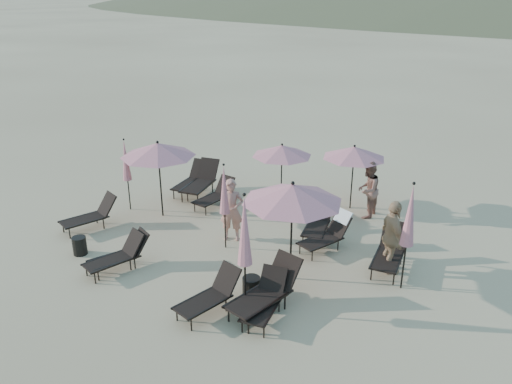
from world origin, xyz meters
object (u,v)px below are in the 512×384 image
Objects in this scene: lounger_1 at (122,253)px; lounger_4 at (267,290)px; lounger_0 at (91,215)px; lounger_5 at (265,299)px; lounger_9 at (318,222)px; side_table_0 at (80,246)px; umbrella_closed_1 at (410,216)px; beachgoer_a at (232,210)px; umbrella_open_0 at (158,150)px; umbrella_closed_3 at (224,190)px; side_table_1 at (251,286)px; lounger_3 at (210,295)px; umbrella_closed_0 at (245,231)px; lounger_2 at (116,255)px; beachgoer_c at (392,237)px; lounger_7 at (192,179)px; lounger_8 at (215,195)px; umbrella_closed_2 at (126,161)px; lounger_6 at (201,181)px; umbrella_open_1 at (292,193)px; beachgoer_b at (368,190)px; umbrella_open_3 at (354,152)px; lounger_11 at (390,251)px; umbrella_open_2 at (282,151)px; lounger_10 at (329,233)px.

lounger_1 is 0.83× the size of lounger_4.
lounger_5 is (6.54, -0.58, -0.03)m from lounger_0.
lounger_9 is 3.35× the size of side_table_0.
umbrella_closed_1 is 1.51× the size of beachgoer_a.
umbrella_open_0 reaches higher than lounger_0.
lounger_1 is 0.67× the size of umbrella_closed_3.
lounger_1 is at bearing -164.58° from side_table_1.
umbrella_closed_1 is at bearing 39.90° from lounger_5.
lounger_3 is 0.58× the size of umbrella_closed_0.
lounger_2 is 6.77m from beachgoer_c.
lounger_8 is (1.44, -0.51, -0.05)m from lounger_7.
lounger_8 is at bearing 59.30° from umbrella_open_0.
beachgoer_c is (-0.52, 0.55, -0.92)m from umbrella_closed_1.
lounger_7 reaches higher than lounger_1.
lounger_7 is at bearing 141.03° from umbrella_closed_0.
lounger_4 is 0.82× the size of umbrella_closed_2.
lounger_6 is 3.98× the size of side_table_0.
beachgoer_c is (8.16, 1.12, -0.69)m from umbrella_closed_2.
lounger_3 is at bearing 16.48° from lounger_1.
umbrella_open_1 reaches higher than lounger_1.
lounger_2 is 0.91× the size of beachgoer_b.
lounger_1 is 3.62m from umbrella_open_0.
umbrella_open_1 reaches higher than side_table_1.
umbrella_open_3 is at bearing 36.06° from umbrella_closed_2.
lounger_0 is 0.96× the size of lounger_11.
lounger_6 is 3.11m from umbrella_open_2.
beachgoer_a is at bearing -114.36° from umbrella_open_3.
umbrella_open_1 reaches higher than lounger_8.
lounger_0 is 4.04× the size of side_table_1.
beachgoer_b is (2.28, 4.08, -0.79)m from umbrella_closed_3.
lounger_6 is at bearing -172.84° from lounger_10.
lounger_5 is 0.67× the size of umbrella_closed_3.
lounger_4 is at bearing 103.16° from lounger_5.
side_table_0 is (0.16, -5.04, -0.25)m from lounger_6.
umbrella_open_0 is at bearing 135.96° from lounger_1.
lounger_9 reaches higher than side_table_0.
lounger_9 is 2.16m from beachgoer_b.
lounger_0 is at bearing 161.02° from lounger_5.
beachgoer_b is 3.26m from beachgoer_c.
umbrella_closed_1 is (4.99, -2.57, 0.04)m from umbrella_open_2.
umbrella_closed_1 is at bearing 2.43° from umbrella_open_0.
umbrella_open_0 is (-5.19, -1.05, 1.66)m from lounger_10.
umbrella_closed_2 is at bearing 171.21° from lounger_4.
umbrella_closed_0 is 6.66m from umbrella_closed_2.
umbrella_open_2 is at bearing 61.92° from beachgoer_a.
umbrella_closed_2 is at bearing -117.63° from lounger_7.
umbrella_closed_1 is 4.13m from beachgoer_b.
umbrella_open_1 is 2.88m from beachgoer_a.
umbrella_closed_0 is at bearing -127.90° from lounger_4.
lounger_4 is 1.25× the size of lounger_8.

